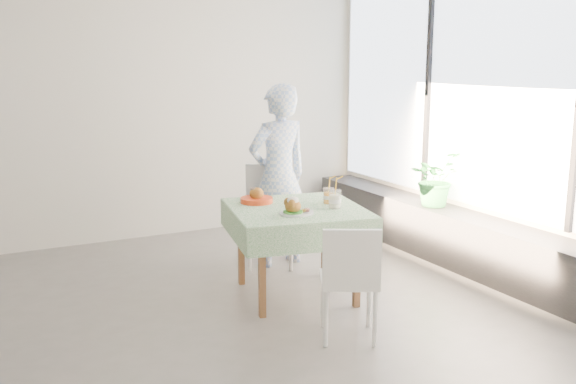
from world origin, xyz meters
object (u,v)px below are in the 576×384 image
chair_near (349,303)px  potted_plant (435,178)px  juice_cup_orange (329,196)px  chair_far (270,235)px  diner (278,176)px  cafe_table (296,241)px  main_dish (295,208)px

chair_near → potted_plant: size_ratio=1.51×
juice_cup_orange → potted_plant: 1.48m
chair_far → potted_plant: potted_plant is taller
diner → potted_plant: (1.49, -0.44, -0.08)m
cafe_table → juice_cup_orange: (0.31, 0.01, 0.34)m
cafe_table → main_dish: (-0.12, -0.20, 0.33)m
chair_near → potted_plant: 2.27m
cafe_table → diner: (0.25, 0.82, 0.39)m
cafe_table → chair_far: 0.86m
chair_far → main_dish: size_ratio=3.39×
cafe_table → juice_cup_orange: 0.46m
chair_near → juice_cup_orange: bearing=67.8°
chair_far → potted_plant: 1.71m
chair_far → chair_near: (-0.22, -1.73, -0.04)m
juice_cup_orange → diner: bearing=94.3°
diner → potted_plant: diner is taller
chair_near → main_dish: 0.88m
chair_near → cafe_table: bearing=85.9°
chair_far → diner: diner is taller
cafe_table → chair_near: chair_near is taller
chair_near → potted_plant: (1.80, 1.28, 0.52)m
chair_far → diner: size_ratio=0.55×
chair_near → juice_cup_orange: (0.37, 0.91, 0.55)m
juice_cup_orange → potted_plant: (1.43, 0.37, -0.03)m
chair_far → chair_near: size_ratio=1.14×
diner → potted_plant: size_ratio=3.12×
cafe_table → diner: diner is taller
diner → main_dish: bearing=63.8°
main_dish → juice_cup_orange: 0.48m
juice_cup_orange → potted_plant: potted_plant is taller
chair_near → diner: diner is taller
chair_near → potted_plant: potted_plant is taller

